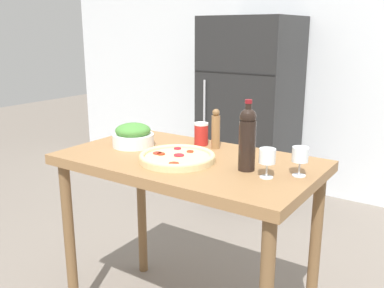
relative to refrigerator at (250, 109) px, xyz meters
name	(u,v)px	position (x,y,z in m)	size (l,w,h in m)	color
wall_back	(334,58)	(0.61, 0.40, 0.47)	(6.40, 0.06, 2.60)	silver
refrigerator	(250,109)	(0.00, 0.00, 0.00)	(0.77, 0.73, 1.66)	black
prep_counter	(188,182)	(0.61, -1.91, -0.01)	(1.24, 0.70, 0.95)	olive
wine_bottle	(247,138)	(0.93, -1.92, 0.26)	(0.07, 0.07, 0.31)	black
wine_glass_near	(267,158)	(1.05, -1.97, 0.20)	(0.07, 0.07, 0.13)	silver
wine_glass_far	(300,156)	(1.15, -1.87, 0.20)	(0.07, 0.07, 0.13)	silver
pepper_mill	(216,129)	(0.64, -1.69, 0.22)	(0.04, 0.04, 0.21)	olive
salad_bowl	(133,136)	(0.25, -1.90, 0.17)	(0.22, 0.22, 0.12)	white
homemade_pizza	(177,157)	(0.60, -1.99, 0.13)	(0.36, 0.36, 0.04)	#DBC189
salt_canister	(201,134)	(0.54, -1.68, 0.18)	(0.07, 0.07, 0.12)	#B2231E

